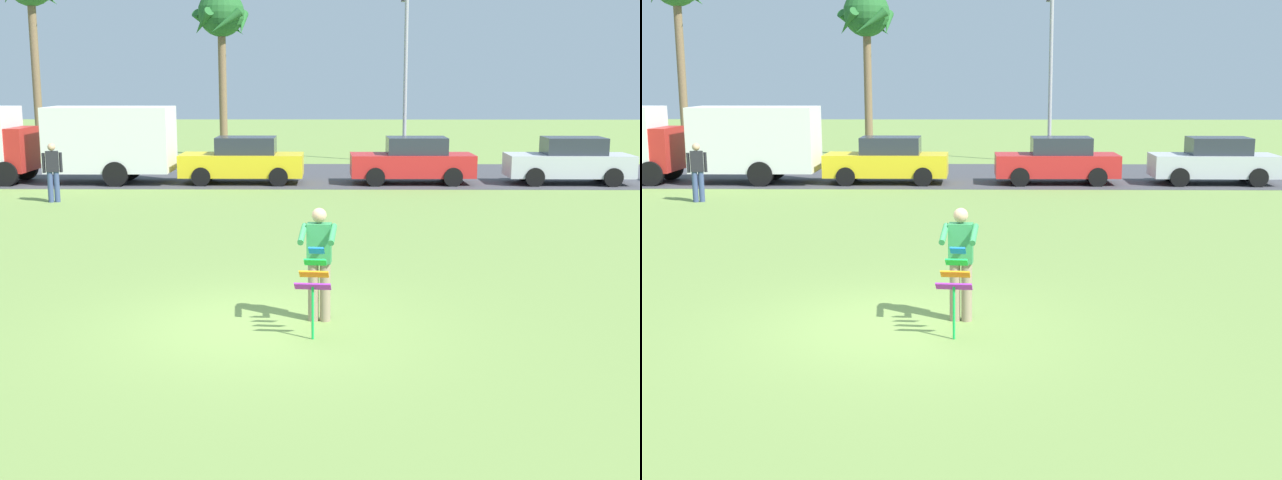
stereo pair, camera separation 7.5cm
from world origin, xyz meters
TOP-DOWN VIEW (x-y plane):
  - ground_plane at (0.00, 0.00)m, footprint 120.00×120.00m
  - road_strip at (0.00, 19.13)m, footprint 120.00×8.00m
  - person_kite_flyer at (0.85, 0.25)m, footprint 0.58×0.68m
  - kite_held at (0.79, -0.48)m, footprint 0.52×0.66m
  - parked_truck_red_cab at (-7.35, 16.73)m, footprint 6.70×2.13m
  - parked_car_yellow at (-1.99, 16.73)m, footprint 4.20×1.84m
  - parked_car_red at (3.86, 16.73)m, footprint 4.22×1.88m
  - parked_car_silver at (9.22, 16.73)m, footprint 4.23×1.88m
  - palm_tree_right_near at (-3.92, 26.82)m, footprint 2.58×2.71m
  - streetlight_pole at (4.17, 23.94)m, footprint 0.24×1.65m
  - person_walker_near at (-7.11, 12.28)m, footprint 0.54×0.34m

SIDE VIEW (x-z plane):
  - ground_plane at x=0.00m, z-range 0.00..0.00m
  - road_strip at x=0.00m, z-range 0.00..0.01m
  - parked_car_yellow at x=-1.99m, z-range -0.03..1.57m
  - parked_car_red at x=3.86m, z-range -0.03..1.57m
  - parked_car_silver at x=9.22m, z-range -0.03..1.57m
  - kite_held at x=0.79m, z-range 0.23..1.47m
  - person_walker_near at x=-7.11m, z-range 0.07..1.80m
  - person_kite_flyer at x=0.85m, z-range 0.09..1.82m
  - parked_truck_red_cab at x=-7.35m, z-range 0.10..2.72m
  - streetlight_pole at x=4.17m, z-range 0.50..7.50m
  - palm_tree_right_near at x=-3.92m, z-range 2.40..9.88m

